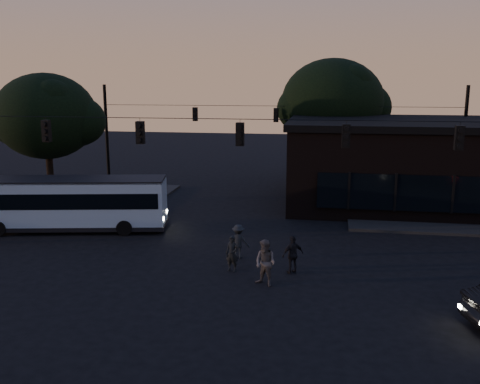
% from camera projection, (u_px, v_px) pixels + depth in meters
% --- Properties ---
extents(ground, '(120.00, 120.00, 0.00)m').
position_uv_depth(ground, '(223.00, 290.00, 20.32)').
color(ground, black).
rests_on(ground, ground).
extents(sidewalk_far_right, '(14.00, 10.00, 0.15)m').
position_uv_depth(sidewalk_far_right, '(465.00, 213.00, 31.91)').
color(sidewalk_far_right, black).
rests_on(sidewalk_far_right, ground).
extents(sidewalk_far_left, '(14.00, 10.00, 0.15)m').
position_uv_depth(sidewalk_far_left, '(60.00, 197.00, 36.04)').
color(sidewalk_far_left, black).
rests_on(sidewalk_far_left, ground).
extents(building, '(15.40, 10.41, 5.40)m').
position_uv_depth(building, '(411.00, 163.00, 33.75)').
color(building, black).
rests_on(building, ground).
extents(tree_behind, '(7.60, 7.60, 9.43)m').
position_uv_depth(tree_behind, '(332.00, 103.00, 39.64)').
color(tree_behind, black).
rests_on(tree_behind, ground).
extents(tree_left, '(6.40, 6.40, 8.30)m').
position_uv_depth(tree_left, '(46.00, 116.00, 33.95)').
color(tree_left, black).
rests_on(tree_left, ground).
extents(signal_rig_near, '(26.24, 0.30, 7.50)m').
position_uv_depth(signal_rig_near, '(240.00, 160.00, 23.26)').
color(signal_rig_near, black).
rests_on(signal_rig_near, ground).
extents(signal_rig_far, '(26.24, 0.30, 7.50)m').
position_uv_depth(signal_rig_far, '(276.00, 131.00, 38.76)').
color(signal_rig_far, black).
rests_on(signal_rig_far, ground).
extents(bus, '(10.21, 4.12, 2.80)m').
position_uv_depth(bus, '(71.00, 201.00, 28.14)').
color(bus, '#9CB5C7').
rests_on(bus, ground).
extents(pedestrian_a, '(0.63, 0.49, 1.52)m').
position_uv_depth(pedestrian_a, '(232.00, 254.00, 22.22)').
color(pedestrian_a, black).
rests_on(pedestrian_a, ground).
extents(pedestrian_b, '(1.11, 1.03, 1.82)m').
position_uv_depth(pedestrian_b, '(265.00, 263.00, 20.65)').
color(pedestrian_b, '#494442').
rests_on(pedestrian_b, ground).
extents(pedestrian_c, '(1.02, 0.84, 1.62)m').
position_uv_depth(pedestrian_c, '(293.00, 255.00, 21.95)').
color(pedestrian_c, black).
rests_on(pedestrian_c, ground).
extents(pedestrian_d, '(1.00, 0.58, 1.54)m').
position_uv_depth(pedestrian_d, '(238.00, 241.00, 23.88)').
color(pedestrian_d, black).
rests_on(pedestrian_d, ground).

